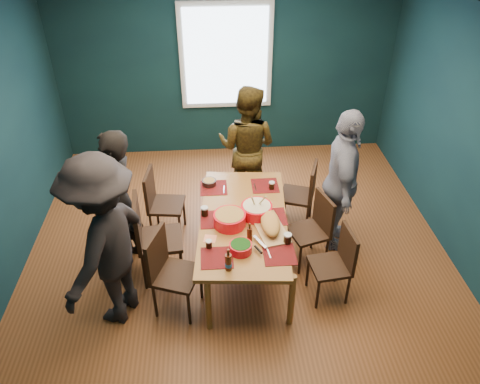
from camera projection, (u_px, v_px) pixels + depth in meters
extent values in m
cube|color=brown|center=(238.00, 251.00, 5.66)|extent=(5.00, 5.00, 0.01)
cube|color=silver|center=(237.00, 21.00, 4.11)|extent=(5.00, 5.00, 0.01)
cube|color=#0F2F33|center=(469.00, 146.00, 5.03)|extent=(0.01, 5.00, 2.70)
cube|color=#0F2F33|center=(226.00, 69.00, 6.92)|extent=(5.00, 0.01, 2.70)
cube|color=#0F2F33|center=(266.00, 362.00, 2.84)|extent=(5.00, 0.01, 2.70)
cube|color=silver|center=(226.00, 56.00, 6.79)|extent=(1.35, 0.06, 1.55)
cube|color=#A06130|center=(243.00, 220.00, 5.05)|extent=(1.08, 1.92, 0.05)
cylinder|color=#A06130|center=(208.00, 305.00, 4.53)|extent=(0.06, 0.06, 0.66)
cylinder|color=#A06130|center=(291.00, 300.00, 4.58)|extent=(0.06, 0.06, 0.66)
cylinder|color=#A06130|center=(206.00, 202.00, 5.93)|extent=(0.06, 0.06, 0.66)
cylinder|color=#A06130|center=(270.00, 199.00, 5.97)|extent=(0.06, 0.06, 0.66)
cube|color=black|center=(167.00, 205.00, 5.68)|extent=(0.45, 0.45, 0.04)
cube|color=black|center=(149.00, 188.00, 5.55)|extent=(0.09, 0.41, 0.45)
cylinder|color=black|center=(151.00, 228.00, 5.68)|extent=(0.03, 0.03, 0.42)
cylinder|color=black|center=(180.00, 229.00, 5.66)|extent=(0.03, 0.03, 0.42)
cylinder|color=black|center=(157.00, 211.00, 5.96)|extent=(0.03, 0.03, 0.42)
cylinder|color=black|center=(184.00, 212.00, 5.95)|extent=(0.03, 0.03, 0.42)
cube|color=black|center=(160.00, 240.00, 5.06)|extent=(0.51, 0.51, 0.04)
cube|color=black|center=(137.00, 222.00, 4.87)|extent=(0.09, 0.47, 0.51)
cylinder|color=black|center=(145.00, 272.00, 5.02)|extent=(0.04, 0.04, 0.48)
cylinder|color=black|center=(182.00, 268.00, 5.08)|extent=(0.04, 0.04, 0.48)
cylinder|color=black|center=(144.00, 248.00, 5.34)|extent=(0.04, 0.04, 0.48)
cylinder|color=black|center=(179.00, 244.00, 5.40)|extent=(0.04, 0.04, 0.48)
cube|color=black|center=(177.00, 275.00, 4.68)|extent=(0.54, 0.54, 0.04)
cube|color=black|center=(156.00, 253.00, 4.58)|extent=(0.18, 0.41, 0.47)
cylinder|color=black|center=(155.00, 301.00, 4.71)|extent=(0.03, 0.03, 0.44)
cylinder|color=black|center=(189.00, 309.00, 4.63)|extent=(0.03, 0.03, 0.44)
cylinder|color=black|center=(169.00, 276.00, 5.00)|extent=(0.03, 0.03, 0.44)
cylinder|color=black|center=(201.00, 283.00, 4.92)|extent=(0.03, 0.03, 0.44)
cube|color=black|center=(297.00, 195.00, 5.87)|extent=(0.51, 0.51, 0.04)
cube|color=black|center=(313.00, 182.00, 5.69)|extent=(0.17, 0.39, 0.44)
cylinder|color=black|center=(280.00, 215.00, 5.90)|extent=(0.03, 0.03, 0.41)
cylinder|color=black|center=(307.00, 220.00, 5.82)|extent=(0.03, 0.03, 0.41)
cylinder|color=black|center=(285.00, 200.00, 6.17)|extent=(0.03, 0.03, 0.41)
cylinder|color=black|center=(311.00, 204.00, 6.09)|extent=(0.03, 0.03, 0.41)
cube|color=black|center=(308.00, 232.00, 5.28)|extent=(0.49, 0.49, 0.04)
cube|color=black|center=(324.00, 212.00, 5.20)|extent=(0.15, 0.39, 0.43)
cylinder|color=black|center=(300.00, 260.00, 5.23)|extent=(0.03, 0.03, 0.40)
cylinder|color=black|center=(327.00, 253.00, 5.33)|extent=(0.03, 0.03, 0.40)
cylinder|color=black|center=(287.00, 242.00, 5.49)|extent=(0.03, 0.03, 0.40)
cylinder|color=black|center=(312.00, 235.00, 5.59)|extent=(0.03, 0.03, 0.40)
cube|color=black|center=(329.00, 266.00, 4.85)|extent=(0.43, 0.43, 0.04)
cube|color=black|center=(348.00, 248.00, 4.75)|extent=(0.08, 0.39, 0.42)
cylinder|color=black|center=(318.00, 295.00, 4.81)|extent=(0.03, 0.03, 0.39)
cylinder|color=black|center=(348.00, 290.00, 4.87)|extent=(0.03, 0.03, 0.39)
cylinder|color=black|center=(308.00, 272.00, 5.08)|extent=(0.03, 0.03, 0.39)
cylinder|color=black|center=(336.00, 268.00, 5.13)|extent=(0.03, 0.03, 0.39)
imported|color=black|center=(118.00, 203.00, 5.01)|extent=(0.55, 0.70, 1.71)
imported|color=black|center=(247.00, 147.00, 6.06)|extent=(0.99, 0.90, 1.66)
imported|color=silver|center=(342.00, 183.00, 5.28)|extent=(0.59, 1.09, 1.77)
imported|color=black|center=(105.00, 243.00, 4.37)|extent=(1.12, 1.38, 1.86)
cylinder|color=red|center=(230.00, 220.00, 4.91)|extent=(0.34, 0.34, 0.14)
cylinder|color=#649B38|center=(230.00, 215.00, 4.87)|extent=(0.30, 0.30, 0.02)
cylinder|color=red|center=(257.00, 210.00, 5.04)|extent=(0.34, 0.34, 0.14)
cylinder|color=beige|center=(257.00, 206.00, 5.01)|extent=(0.30, 0.30, 0.02)
cylinder|color=tan|center=(261.00, 202.00, 4.98)|extent=(0.10, 0.19, 0.27)
cylinder|color=tan|center=(254.00, 202.00, 4.97)|extent=(0.08, 0.19, 0.27)
cylinder|color=red|center=(241.00, 248.00, 4.58)|extent=(0.23, 0.23, 0.09)
cylinder|color=#184B12|center=(241.00, 244.00, 4.56)|extent=(0.20, 0.20, 0.02)
cube|color=tan|center=(270.00, 228.00, 4.88)|extent=(0.39, 0.60, 0.02)
ellipsoid|color=#D8974D|center=(270.00, 223.00, 4.84)|extent=(0.29, 0.47, 0.13)
cube|color=#B8B7BE|center=(260.00, 242.00, 4.68)|extent=(0.13, 0.21, 0.00)
cylinder|color=black|center=(258.00, 250.00, 4.58)|extent=(0.08, 0.12, 0.02)
sphere|color=#1B6016|center=(272.00, 230.00, 4.73)|extent=(0.04, 0.04, 0.04)
sphere|color=#1B6016|center=(270.00, 222.00, 4.83)|extent=(0.04, 0.04, 0.04)
sphere|color=#1B6016|center=(269.00, 215.00, 4.93)|extent=(0.04, 0.04, 0.04)
cylinder|color=black|center=(209.00, 183.00, 5.55)|extent=(0.17, 0.17, 0.07)
cylinder|color=#649B38|center=(209.00, 181.00, 5.53)|extent=(0.14, 0.14, 0.02)
cylinder|color=#481B0C|center=(228.00, 262.00, 4.35)|extent=(0.06, 0.06, 0.18)
cylinder|color=#481B0C|center=(228.00, 252.00, 4.28)|extent=(0.03, 0.03, 0.07)
cylinder|color=#1755A4|center=(228.00, 265.00, 4.37)|extent=(0.07, 0.07, 0.04)
cylinder|color=#481B0C|center=(250.00, 234.00, 4.70)|extent=(0.06, 0.06, 0.16)
cylinder|color=#481B0C|center=(250.00, 226.00, 4.64)|extent=(0.02, 0.02, 0.06)
cylinder|color=black|center=(209.00, 244.00, 4.63)|extent=(0.06, 0.06, 0.09)
cylinder|color=silver|center=(209.00, 241.00, 4.60)|extent=(0.07, 0.07, 0.01)
cylinder|color=black|center=(287.00, 239.00, 4.68)|extent=(0.08, 0.08, 0.11)
cylinder|color=silver|center=(288.00, 235.00, 4.65)|extent=(0.08, 0.08, 0.02)
cylinder|color=black|center=(272.00, 186.00, 5.47)|extent=(0.06, 0.06, 0.09)
cylinder|color=silver|center=(272.00, 183.00, 5.45)|extent=(0.07, 0.07, 0.01)
cylinder|color=black|center=(205.00, 212.00, 5.05)|extent=(0.08, 0.08, 0.11)
cylinder|color=silver|center=(204.00, 208.00, 5.02)|extent=(0.08, 0.08, 0.02)
cube|color=#E98662|center=(274.00, 211.00, 5.14)|extent=(0.16, 0.16, 0.00)
cube|color=#E98662|center=(210.00, 239.00, 4.76)|extent=(0.15, 0.15, 0.00)
cube|color=#E98662|center=(279.00, 258.00, 4.52)|extent=(0.15, 0.15, 0.00)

